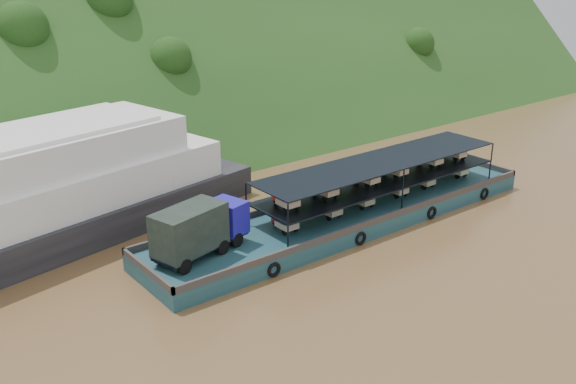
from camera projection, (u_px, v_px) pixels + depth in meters
ground at (333, 236)px, 48.86m from camera, size 160.00×160.00×0.00m
hillside at (128, 136)px, 75.32m from camera, size 140.00×39.60×39.60m
cargo_barge at (334, 214)px, 49.94m from camera, size 35.00×7.18×4.83m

